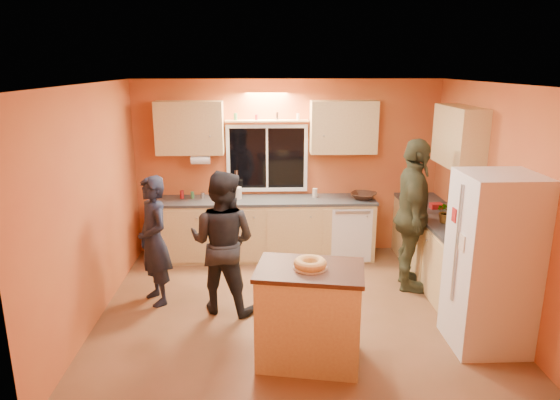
{
  "coord_description": "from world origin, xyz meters",
  "views": [
    {
      "loc": [
        -0.39,
        -5.32,
        2.79
      ],
      "look_at": [
        -0.17,
        0.4,
        1.24
      ],
      "focal_mm": 32.0,
      "sensor_mm": 36.0,
      "label": 1
    }
  ],
  "objects_px": {
    "refrigerator": "(492,262)",
    "island": "(309,314)",
    "person_left": "(154,241)",
    "person_right": "(413,216)",
    "person_center": "(223,242)"
  },
  "relations": [
    {
      "from": "person_left",
      "to": "person_right",
      "type": "bearing_deg",
      "value": 62.94
    },
    {
      "from": "island",
      "to": "person_left",
      "type": "xyz_separation_m",
      "value": [
        -1.72,
        1.32,
        0.29
      ]
    },
    {
      "from": "person_right",
      "to": "person_left",
      "type": "bearing_deg",
      "value": 106.31
    },
    {
      "from": "person_left",
      "to": "person_center",
      "type": "height_order",
      "value": "person_center"
    },
    {
      "from": "person_left",
      "to": "person_right",
      "type": "xyz_separation_m",
      "value": [
        3.17,
        0.28,
        0.19
      ]
    },
    {
      "from": "refrigerator",
      "to": "person_center",
      "type": "xyz_separation_m",
      "value": [
        -2.73,
        0.87,
        -0.07
      ]
    },
    {
      "from": "island",
      "to": "person_center",
      "type": "height_order",
      "value": "person_center"
    },
    {
      "from": "island",
      "to": "person_right",
      "type": "xyz_separation_m",
      "value": [
        1.44,
        1.6,
        0.48
      ]
    },
    {
      "from": "refrigerator",
      "to": "island",
      "type": "height_order",
      "value": "refrigerator"
    },
    {
      "from": "person_left",
      "to": "refrigerator",
      "type": "bearing_deg",
      "value": 40.79
    },
    {
      "from": "refrigerator",
      "to": "person_right",
      "type": "xyz_separation_m",
      "value": [
        -0.39,
        1.37,
        0.07
      ]
    },
    {
      "from": "refrigerator",
      "to": "person_left",
      "type": "distance_m",
      "value": 3.72
    },
    {
      "from": "person_left",
      "to": "person_center",
      "type": "relative_size",
      "value": 0.94
    },
    {
      "from": "refrigerator",
      "to": "person_left",
      "type": "height_order",
      "value": "refrigerator"
    },
    {
      "from": "refrigerator",
      "to": "person_right",
      "type": "height_order",
      "value": "person_right"
    }
  ]
}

